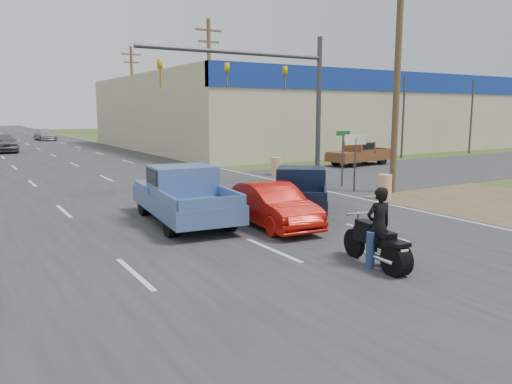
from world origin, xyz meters
TOP-DOWN VIEW (x-y plane):
  - main_road at (0.00, 40.00)m, footprint 15.00×180.00m
  - cross_road at (0.00, 18.00)m, footprint 120.00×10.00m
  - dirt_verge at (11.00, 10.00)m, footprint 8.00×18.00m
  - big_box_store at (32.00, 39.93)m, footprint 50.00×28.10m
  - utility_pole_1 at (9.50, 13.00)m, footprint 2.00×0.28m
  - utility_pole_2 at (9.50, 31.00)m, footprint 2.00×0.28m
  - utility_pole_3 at (9.50, 49.00)m, footprint 2.00×0.28m
  - tree_3 at (55.00, 70.00)m, footprint 8.40×8.40m
  - tree_5 at (30.00, 95.00)m, footprint 7.98×7.98m
  - barrel_0 at (8.00, 12.00)m, footprint 0.56×0.56m
  - barrel_1 at (8.40, 20.50)m, footprint 0.56×0.56m
  - lane_sign at (8.20, 14.00)m, footprint 1.20×0.08m
  - street_name_sign at (8.80, 15.50)m, footprint 0.80×0.08m
  - signal_mast at (5.82, 17.00)m, footprint 9.12×0.40m
  - red_convertible at (1.44, 10.22)m, footprint 1.75×4.13m
  - motorcycle at (1.28, 5.56)m, footprint 0.73×2.27m
  - rider at (1.29, 5.62)m, footprint 0.69×0.49m
  - blue_pickup at (-0.62, 12.35)m, footprint 2.65×5.64m
  - navy_pickup at (3.72, 11.86)m, footprint 4.32×4.81m
  - brown_pickup at (15.79, 21.99)m, footprint 4.82×2.30m
  - distant_car_grey at (-3.04, 45.38)m, footprint 2.04×4.95m
  - distant_car_silver at (2.81, 62.30)m, footprint 2.37×4.82m

SIDE VIEW (x-z plane):
  - dirt_verge at x=11.00m, z-range 0.00..0.01m
  - cross_road at x=0.00m, z-range 0.00..0.02m
  - main_road at x=0.00m, z-range 0.00..0.02m
  - barrel_0 at x=8.00m, z-range 0.00..1.00m
  - barrel_1 at x=8.40m, z-range 0.00..1.00m
  - motorcycle at x=1.28m, z-range -0.06..1.08m
  - red_convertible at x=1.44m, z-range 0.00..1.32m
  - distant_car_silver at x=2.81m, z-range 0.00..1.35m
  - brown_pickup at x=15.79m, z-range 0.01..1.55m
  - navy_pickup at x=3.72m, z-range 0.01..1.57m
  - distant_car_grey at x=-3.04m, z-range 0.00..1.68m
  - rider at x=1.29m, z-range 0.00..1.76m
  - blue_pickup at x=-0.62m, z-range 0.01..1.82m
  - street_name_sign at x=8.80m, z-range 0.30..2.91m
  - lane_sign at x=8.20m, z-range 0.64..3.16m
  - big_box_store at x=32.00m, z-range 0.01..6.61m
  - signal_mast at x=5.82m, z-range 1.30..8.30m
  - utility_pole_1 at x=9.50m, z-range 0.32..10.32m
  - utility_pole_2 at x=9.50m, z-range 0.32..10.32m
  - utility_pole_3 at x=9.50m, z-range 0.32..10.32m
  - tree_5 at x=30.00m, z-range 0.94..10.82m
  - tree_3 at x=55.00m, z-range 0.99..11.39m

